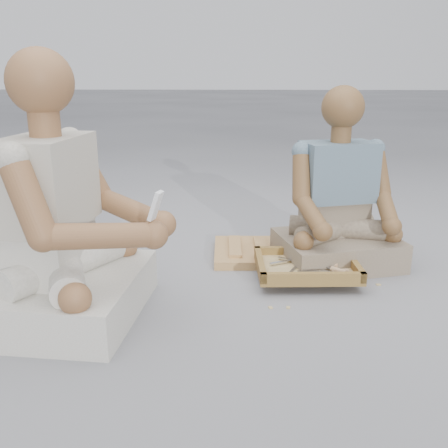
{
  "coord_description": "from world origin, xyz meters",
  "views": [
    {
      "loc": [
        -0.02,
        -1.71,
        0.88
      ],
      "look_at": [
        -0.11,
        0.23,
        0.3
      ],
      "focal_mm": 40.0,
      "sensor_mm": 36.0,
      "label": 1
    }
  ],
  "objects_px": {
    "tool_tray": "(306,267)",
    "craftsman": "(65,232)",
    "carved_panel": "(275,252)",
    "companion": "(339,207)"
  },
  "relations": [
    {
      "from": "tool_tray",
      "to": "craftsman",
      "type": "bearing_deg",
      "value": -157.62
    },
    {
      "from": "carved_panel",
      "to": "craftsman",
      "type": "distance_m",
      "value": 1.1
    },
    {
      "from": "carved_panel",
      "to": "craftsman",
      "type": "relative_size",
      "value": 0.63
    },
    {
      "from": "tool_tray",
      "to": "craftsman",
      "type": "relative_size",
      "value": 0.47
    },
    {
      "from": "craftsman",
      "to": "companion",
      "type": "relative_size",
      "value": 1.16
    },
    {
      "from": "carved_panel",
      "to": "companion",
      "type": "distance_m",
      "value": 0.4
    },
    {
      "from": "tool_tray",
      "to": "craftsman",
      "type": "height_order",
      "value": "craftsman"
    },
    {
      "from": "carved_panel",
      "to": "companion",
      "type": "xyz_separation_m",
      "value": [
        0.29,
        -0.08,
        0.26
      ]
    },
    {
      "from": "craftsman",
      "to": "companion",
      "type": "distance_m",
      "value": 1.25
    },
    {
      "from": "tool_tray",
      "to": "companion",
      "type": "xyz_separation_m",
      "value": [
        0.17,
        0.22,
        0.22
      ]
    }
  ]
}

